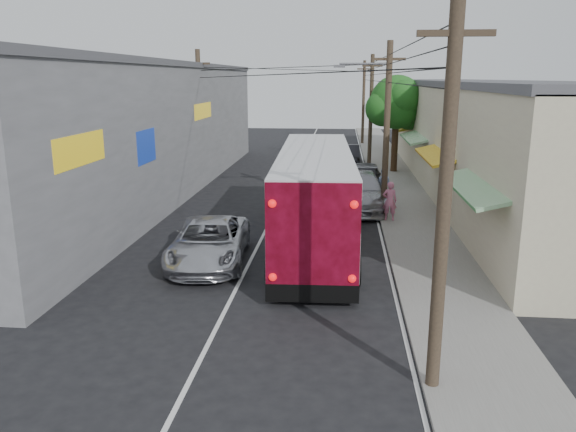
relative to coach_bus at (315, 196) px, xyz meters
name	(u,v)px	position (x,y,z in m)	size (l,w,h in m)	color
ground	(212,336)	(-2.19, -8.47, -1.92)	(120.00, 120.00, 0.00)	black
sidewalk	(397,188)	(4.31, 11.53, -1.86)	(3.00, 80.00, 0.12)	slate
building_right	(472,133)	(8.80, 13.53, 1.23)	(7.09, 40.00, 6.25)	beige
building_left	(134,128)	(-10.69, 9.53, 1.73)	(7.20, 36.00, 7.25)	gray
utility_poles	(341,118)	(0.93, 11.86, 2.21)	(11.80, 45.28, 8.00)	#473828
street_tree	(398,104)	(4.68, 17.55, 2.75)	(4.40, 4.00, 6.60)	#3F2B19
coach_bus	(315,196)	(0.00, 0.00, 0.00)	(3.36, 12.99, 3.71)	silver
jeepney	(209,242)	(-3.59, -2.72, -1.16)	(2.54, 5.51, 1.53)	silver
parked_suv	(360,191)	(1.94, 6.35, -1.03)	(2.50, 6.15, 1.79)	#9C9BA3
parked_car_mid	(365,176)	(2.41, 11.53, -1.15)	(1.83, 4.54, 1.55)	black
parked_car_far	(349,154)	(1.61, 21.61, -1.22)	(1.48, 4.26, 1.40)	black
pedestrian_near	(390,201)	(3.21, 3.64, -0.92)	(0.65, 0.42, 1.77)	pink
pedestrian_far	(383,184)	(3.21, 7.94, -0.94)	(0.84, 0.65, 1.72)	#98AFDE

